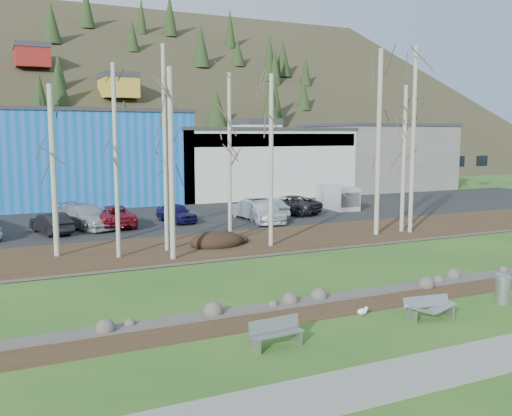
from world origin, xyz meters
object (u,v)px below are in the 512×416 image
bench_intact (276,333)px  car_4 (176,213)px  van_white (339,197)px  seagull (363,311)px  car_7 (264,211)px  car_5 (256,209)px  bench_damaged (429,308)px  car_8 (265,208)px  car_2 (114,216)px  car_1 (51,223)px  car_3 (85,216)px  car_9 (252,209)px  car_6 (288,205)px  litter_bin (503,290)px

bench_intact → car_4: 23.61m
car_4 → van_white: 14.01m
seagull → car_7: bearing=77.5°
bench_intact → car_5: 24.39m
bench_intact → car_5: size_ratio=0.39×
van_white → bench_damaged: bearing=-112.5°
bench_intact → car_8: size_ratio=0.39×
car_2 → car_5: (9.85, -0.89, 0.01)m
bench_damaged → bench_intact: bearing=-171.7°
car_1 → van_white: size_ratio=0.90×
car_3 → car_4: 6.09m
car_8 → car_9: (-1.04, 0.00, 0.00)m
bench_intact → car_9: bearing=62.8°
car_1 → car_4: bearing=173.4°
car_1 → car_4: (8.27, 1.13, -0.01)m
car_7 → car_1: bearing=-174.9°
car_3 → car_4: car_3 is taller
car_3 → car_9: car_3 is taller
car_6 → car_1: bearing=-22.3°
bench_damaged → seagull: bench_damaged is taller
seagull → car_4: car_4 is taller
car_5 → car_8: 0.76m
litter_bin → car_3: car_3 is taller
car_6 → seagull: bearing=40.1°
litter_bin → car_4: car_4 is taller
litter_bin → car_8: (1.26, 21.98, 0.37)m
car_8 → seagull: bearing=66.9°
bench_intact → car_8: bearing=60.5°
car_2 → car_9: car_9 is taller
seagull → car_4: bearing=93.4°
bench_intact → van_white: 30.44m
litter_bin → car_9: (0.21, 21.98, 0.37)m
bench_damaged → car_8: size_ratio=0.41×
bench_damaged → car_6: bearing=80.3°
seagull → car_3: size_ratio=0.09×
bench_damaged → car_3: size_ratio=0.33×
bench_damaged → car_8: bearing=85.5°
car_2 → car_8: (10.60, -0.89, 0.01)m
bench_intact → car_6: 27.02m
bench_damaged → car_9: 22.57m
car_1 → car_7: car_7 is taller
car_2 → car_9: bearing=178.1°
litter_bin → car_2: size_ratio=0.19×
car_2 → van_white: (18.24, 1.12, 0.22)m
bench_damaged → car_1: size_ratio=0.45×
litter_bin → car_9: 21.99m
car_8 → van_white: bearing=-170.5°
seagull → car_5: car_5 is taller
car_6 → car_9: car_9 is taller
litter_bin → van_white: van_white is taller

